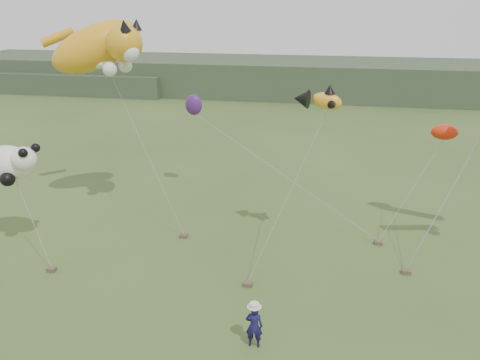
% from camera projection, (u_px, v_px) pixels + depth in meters
% --- Properties ---
extents(ground, '(120.00, 120.00, 0.00)m').
position_uv_depth(ground, '(262.00, 339.00, 15.83)').
color(ground, '#385123').
rests_on(ground, ground).
extents(headland, '(90.00, 13.00, 4.00)m').
position_uv_depth(headland, '(288.00, 78.00, 56.68)').
color(headland, '#2D3D28').
rests_on(headland, ground).
extents(festival_attendant, '(0.58, 0.39, 1.57)m').
position_uv_depth(festival_attendant, '(254.00, 326.00, 15.25)').
color(festival_attendant, '#161245').
rests_on(festival_attendant, ground).
extents(sandbag_anchors, '(15.07, 5.23, 0.18)m').
position_uv_depth(sandbag_anchors, '(254.00, 259.00, 20.51)').
color(sandbag_anchors, brown).
rests_on(sandbag_anchors, ground).
extents(cat_kite, '(5.95, 4.08, 3.50)m').
position_uv_depth(cat_kite, '(102.00, 47.00, 22.15)').
color(cat_kite, orange).
rests_on(cat_kite, ground).
extents(fish_kite, '(2.14, 1.41, 1.07)m').
position_uv_depth(fish_kite, '(317.00, 99.00, 19.07)').
color(fish_kite, orange).
rests_on(fish_kite, ground).
extents(panda_kite, '(2.81, 1.82, 1.75)m').
position_uv_depth(panda_kite, '(10.00, 163.00, 20.37)').
color(panda_kite, white).
rests_on(panda_kite, ground).
extents(misc_kites, '(13.97, 3.00, 1.27)m').
position_uv_depth(misc_kites, '(302.00, 117.00, 24.20)').
color(misc_kites, red).
rests_on(misc_kites, ground).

